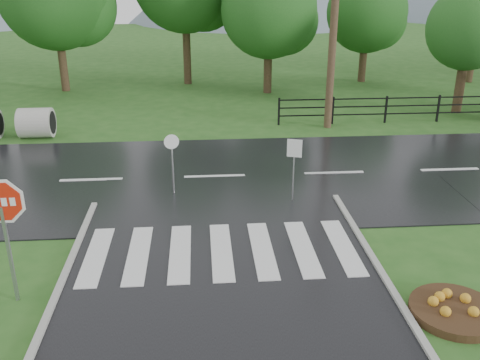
{
  "coord_description": "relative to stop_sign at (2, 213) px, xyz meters",
  "views": [
    {
      "loc": [
        -0.44,
        -6.37,
        6.51
      ],
      "look_at": [
        0.53,
        6.0,
        1.5
      ],
      "focal_mm": 40.0,
      "sensor_mm": 36.0,
      "label": 1
    }
  ],
  "objects": [
    {
      "name": "main_road",
      "position": [
        4.34,
        6.61,
        -2.0
      ],
      "size": [
        90.0,
        8.0,
        0.04
      ],
      "primitive_type": "cube",
      "color": "black",
      "rests_on": "ground"
    },
    {
      "name": "crosswalk",
      "position": [
        4.34,
        1.61,
        -1.94
      ],
      "size": [
        6.5,
        2.8,
        0.02
      ],
      "color": "silver",
      "rests_on": "ground"
    },
    {
      "name": "fence_west",
      "position": [
        12.09,
        12.61,
        -1.27
      ],
      "size": [
        9.58,
        0.08,
        1.2
      ],
      "color": "black",
      "rests_on": "ground"
    },
    {
      "name": "hills",
      "position": [
        7.83,
        61.61,
        -17.53
      ],
      "size": [
        102.0,
        48.0,
        48.0
      ],
      "color": "slate",
      "rests_on": "ground"
    },
    {
      "name": "treeline",
      "position": [
        5.34,
        20.61,
        -2.0
      ],
      "size": [
        83.2,
        5.2,
        10.0
      ],
      "color": "#1B5319",
      "rests_on": "ground"
    },
    {
      "name": "stop_sign",
      "position": [
        0.0,
        0.0,
        0.0
      ],
      "size": [
        1.29,
        0.06,
        2.89
      ],
      "color": "#939399",
      "rests_on": "ground"
    },
    {
      "name": "flower_bed",
      "position": [
        8.87,
        -1.22,
        -1.87
      ],
      "size": [
        1.78,
        1.78,
        0.36
      ],
      "color": "#332111",
      "rests_on": "ground"
    },
    {
      "name": "reg_sign_small",
      "position": [
        6.57,
        4.49,
        -0.61
      ],
      "size": [
        0.41,
        0.16,
        1.93
      ],
      "color": "#939399",
      "rests_on": "ground"
    },
    {
      "name": "reg_sign_round",
      "position": [
        3.06,
        5.29,
        -0.76
      ],
      "size": [
        0.44,
        0.1,
        1.91
      ],
      "color": "#939399",
      "rests_on": "ground"
    },
    {
      "name": "utility_pole_east",
      "position": [
        9.39,
        12.11,
        2.79
      ],
      "size": [
        1.68,
        0.31,
        9.41
      ],
      "color": "#473523",
      "rests_on": "ground"
    },
    {
      "name": "entrance_tree_left",
      "position": [
        16.07,
        14.11,
        1.85
      ],
      "size": [
        3.76,
        3.76,
        5.76
      ],
      "color": "#3D2B1C",
      "rests_on": "ground"
    }
  ]
}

